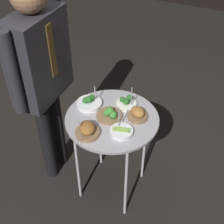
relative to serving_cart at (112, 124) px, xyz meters
The scene contains 9 objects.
ground_plane 0.68m from the serving_cart, ahead, with size 8.00×8.00×0.00m, color black.
serving_cart is the anchor object (origin of this frame).
bowl_broccoli_near_rim 0.09m from the serving_cart, 108.29° to the left, with size 0.17×0.17×0.07m.
bowl_asparagus_mid_left 0.18m from the serving_cart, 133.88° to the right, with size 0.15×0.15×0.17m.
bowl_broccoli_front_left 0.19m from the serving_cart, 13.11° to the right, with size 0.14×0.14×0.17m.
bowl_roast_front_right 0.24m from the serving_cart, 159.71° to the left, with size 0.16×0.15×0.13m.
bowl_roast_back_right 0.19m from the serving_cart, 66.95° to the right, with size 0.13×0.14×0.08m.
bowl_broccoli_mid_right 0.22m from the serving_cart, 73.88° to the left, with size 0.18×0.18×0.14m.
waiter_figure 0.61m from the serving_cart, 91.07° to the left, with size 0.59×0.22×1.59m.
Camera 1 is at (-1.42, -0.63, 2.12)m, focal length 50.00 mm.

